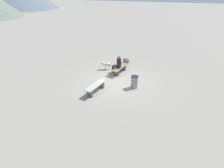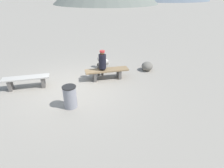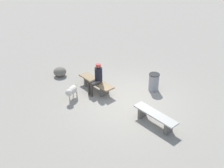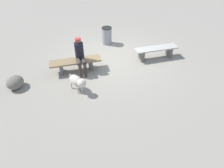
{
  "view_description": "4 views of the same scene",
  "coord_description": "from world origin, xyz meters",
  "px_view_note": "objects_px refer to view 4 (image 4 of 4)",
  "views": [
    {
      "loc": [
        -9.34,
        -5.01,
        5.23
      ],
      "look_at": [
        -1.51,
        -0.61,
        0.66
      ],
      "focal_mm": 29.04,
      "sensor_mm": 36.0,
      "label": 1
    },
    {
      "loc": [
        -0.01,
        -6.72,
        3.5
      ],
      "look_at": [
        1.42,
        -0.83,
        0.38
      ],
      "focal_mm": 29.8,
      "sensor_mm": 36.0,
      "label": 2
    },
    {
      "loc": [
        -6.8,
        6.87,
        6.44
      ],
      "look_at": [
        0.82,
        0.13,
        0.47
      ],
      "focal_mm": 46.36,
      "sensor_mm": 36.0,
      "label": 3
    },
    {
      "loc": [
        1.77,
        6.62,
        4.27
      ],
      "look_at": [
        0.6,
        2.2,
        0.55
      ],
      "focal_mm": 31.6,
      "sensor_mm": 36.0,
      "label": 4
    }
  ],
  "objects_px": {
    "bench_left": "(156,51)",
    "seated_person": "(80,54)",
    "bench_right": "(76,63)",
    "trash_bin": "(107,36)",
    "dog": "(77,81)",
    "boulder": "(15,82)"
  },
  "relations": [
    {
      "from": "bench_right",
      "to": "trash_bin",
      "type": "relative_size",
      "value": 2.43
    },
    {
      "from": "bench_left",
      "to": "bench_right",
      "type": "relative_size",
      "value": 0.94
    },
    {
      "from": "dog",
      "to": "boulder",
      "type": "xyz_separation_m",
      "value": [
        1.99,
        -0.7,
        -0.19
      ]
    },
    {
      "from": "bench_left",
      "to": "bench_right",
      "type": "xyz_separation_m",
      "value": [
        3.21,
        0.07,
        -0.0
      ]
    },
    {
      "from": "bench_left",
      "to": "boulder",
      "type": "bearing_deg",
      "value": 5.65
    },
    {
      "from": "bench_left",
      "to": "dog",
      "type": "distance_m",
      "value": 3.52
    },
    {
      "from": "bench_right",
      "to": "bench_left",
      "type": "bearing_deg",
      "value": -179.0
    },
    {
      "from": "bench_right",
      "to": "boulder",
      "type": "height_order",
      "value": "bench_right"
    },
    {
      "from": "bench_right",
      "to": "trash_bin",
      "type": "bearing_deg",
      "value": -132.01
    },
    {
      "from": "bench_right",
      "to": "dog",
      "type": "xyz_separation_m",
      "value": [
        0.08,
        1.18,
        0.08
      ]
    },
    {
      "from": "bench_left",
      "to": "bench_right",
      "type": "distance_m",
      "value": 3.21
    },
    {
      "from": "bench_right",
      "to": "trash_bin",
      "type": "height_order",
      "value": "trash_bin"
    },
    {
      "from": "trash_bin",
      "to": "bench_right",
      "type": "bearing_deg",
      "value": 48.23
    },
    {
      "from": "trash_bin",
      "to": "boulder",
      "type": "xyz_separation_m",
      "value": [
        3.68,
        2.28,
        -0.17
      ]
    },
    {
      "from": "dog",
      "to": "seated_person",
      "type": "bearing_deg",
      "value": 136.17
    },
    {
      "from": "bench_left",
      "to": "seated_person",
      "type": "height_order",
      "value": "seated_person"
    },
    {
      "from": "bench_left",
      "to": "seated_person",
      "type": "distance_m",
      "value": 3.06
    },
    {
      "from": "bench_right",
      "to": "seated_person",
      "type": "height_order",
      "value": "seated_person"
    },
    {
      "from": "boulder",
      "to": "dog",
      "type": "bearing_deg",
      "value": 160.49
    },
    {
      "from": "dog",
      "to": "boulder",
      "type": "distance_m",
      "value": 2.12
    },
    {
      "from": "bench_right",
      "to": "seated_person",
      "type": "distance_m",
      "value": 0.46
    },
    {
      "from": "seated_person",
      "to": "trash_bin",
      "type": "relative_size",
      "value": 1.71
    }
  ]
}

